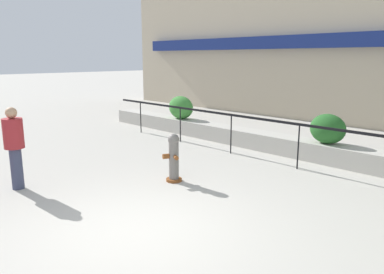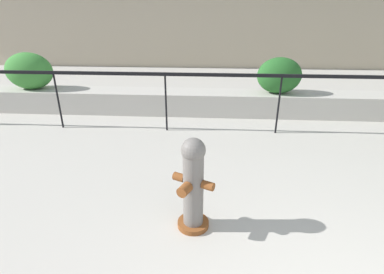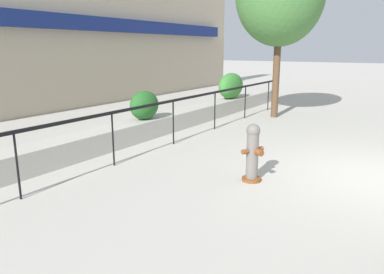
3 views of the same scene
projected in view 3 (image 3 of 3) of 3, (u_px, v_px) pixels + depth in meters
The scene contains 5 objects.
planter_wall_low at pixel (140, 130), 10.14m from camera, with size 18.00×0.70×0.50m, color #B7B2A8.
fence_railing_segment at pixel (173, 105), 9.38m from camera, with size 15.00×0.05×1.15m.
hedge_bush_1 at pixel (144, 105), 10.14m from camera, with size 0.96×0.62×0.78m, color #235B23.
hedge_bush_2 at pixel (231, 86), 14.33m from camera, with size 1.52×0.69×0.98m, color #387F33.
fire_hydrant at pixel (253, 152), 6.82m from camera, with size 0.47×0.48×1.08m.
Camera 3 is at (-7.57, -0.54, 2.41)m, focal length 35.00 mm.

